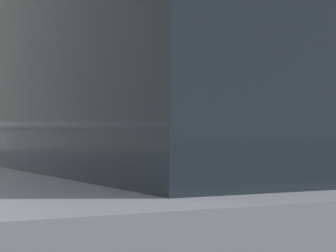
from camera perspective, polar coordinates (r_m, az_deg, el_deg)
name	(u,v)px	position (r m, az deg, el deg)	size (l,w,h in m)	color
parking_meter	(101,121)	(3.25, -5.74, 0.43)	(0.17, 0.18, 1.52)	slate
pedestrian_at_meter	(193,157)	(3.76, 2.12, -2.63)	(0.58, 0.63, 1.61)	black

